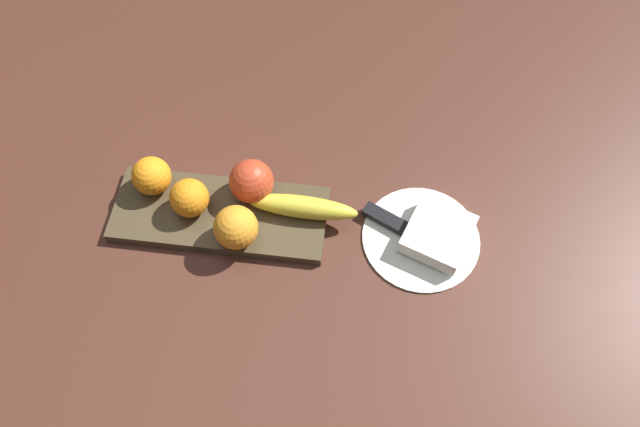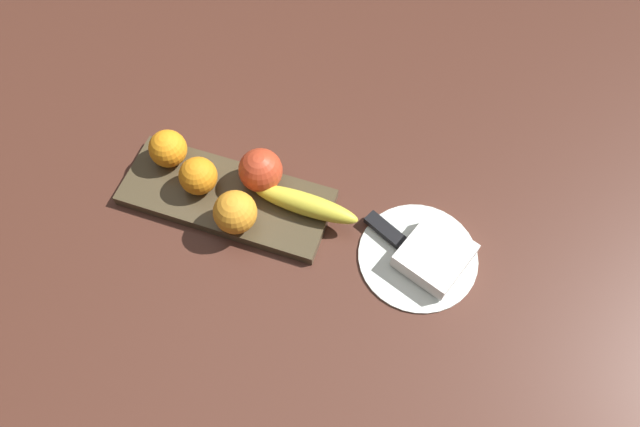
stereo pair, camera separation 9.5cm
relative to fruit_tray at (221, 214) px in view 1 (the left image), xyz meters
name	(u,v)px [view 1 (the left image)]	position (x,y,z in m)	size (l,w,h in m)	color
ground_plane	(192,229)	(-0.05, -0.03, -0.01)	(2.40, 2.40, 0.00)	#4B281E
fruit_tray	(221,214)	(0.00, 0.00, 0.00)	(0.37, 0.14, 0.02)	#483C28
apple	(252,181)	(0.05, 0.04, 0.05)	(0.08, 0.08, 0.08)	#BD3C21
banana	(303,207)	(0.14, 0.01, 0.03)	(0.19, 0.04, 0.04)	yellow
orange_near_apple	(152,176)	(-0.12, 0.04, 0.04)	(0.07, 0.07, 0.07)	orange
orange_near_banana	(190,198)	(-0.05, 0.00, 0.04)	(0.07, 0.07, 0.07)	orange
orange_center	(236,227)	(0.04, -0.05, 0.05)	(0.07, 0.07, 0.07)	orange
dinner_plate	(421,238)	(0.35, 0.00, -0.01)	(0.20, 0.20, 0.01)	white
folded_napkin	(438,234)	(0.37, 0.00, 0.01)	(0.10, 0.11, 0.03)	white
knife	(395,224)	(0.30, 0.02, 0.00)	(0.17, 0.10, 0.01)	silver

